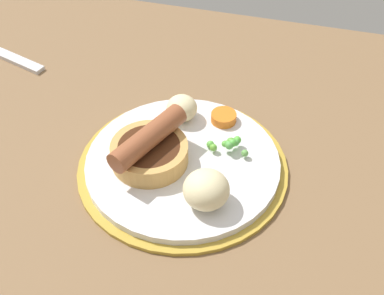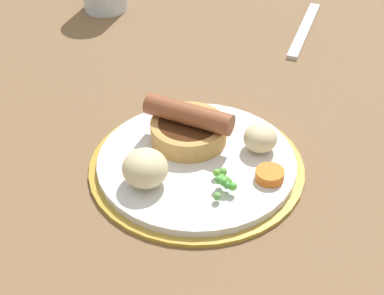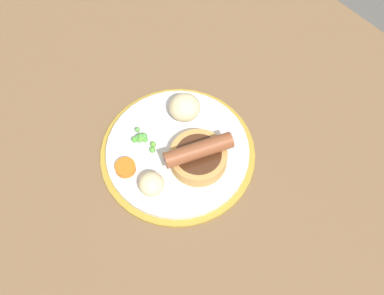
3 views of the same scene
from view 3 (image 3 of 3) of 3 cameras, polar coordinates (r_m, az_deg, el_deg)
The scene contains 7 objects.
dining_table at distance 87.83cm, azimuth -0.12°, elevation 0.90°, with size 110.00×80.00×3.00cm, color brown.
dinner_plate at distance 84.31cm, azimuth -1.54°, elevation -0.57°, with size 24.52×24.52×1.40cm.
sausage_pudding at distance 80.99cm, azimuth 0.69°, elevation -0.88°, with size 8.86×10.67×4.94cm.
pea_pile at distance 83.63cm, azimuth -5.31°, elevation 0.91°, with size 5.13×2.57×1.83cm.
potato_chunk_0 at distance 79.47cm, azimuth -4.37°, elevation -3.89°, with size 3.85×3.85×3.17cm, color beige.
potato_chunk_1 at distance 85.18cm, azimuth -0.80°, elevation 4.31°, with size 4.97×4.94×4.07cm, color beige.
carrot_slice_0 at distance 82.17cm, azimuth -7.12°, elevation -2.14°, with size 3.16×3.16×1.12cm, color orange.
Camera 3 is at (31.40, -29.35, 78.10)cm, focal length 50.00 mm.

